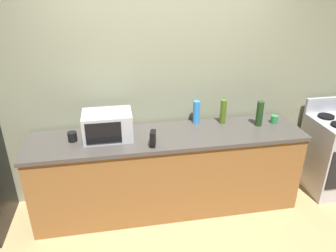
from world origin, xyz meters
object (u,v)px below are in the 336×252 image
bottle_olive_oil (223,112)px  bottle_spray_cleaner (196,112)px  mug_green (274,119)px  mug_black (72,137)px  bottle_wine (260,114)px  cordless_phone (153,139)px  stove_range (334,155)px  microwave (108,125)px

bottle_olive_oil → bottle_spray_cleaner: bottle_olive_oil is taller
bottle_olive_oil → bottle_spray_cleaner: size_ratio=1.05×
mug_green → mug_black: (-2.15, -0.05, 0.01)m
bottle_wine → bottle_olive_oil: size_ratio=1.02×
cordless_phone → bottle_wine: bearing=25.7°
bottle_spray_cleaner → stove_range: bearing=-8.2°
bottle_olive_oil → bottle_spray_cleaner: (-0.29, 0.05, -0.01)m
stove_range → microwave: (-2.60, 0.05, 0.57)m
stove_range → mug_green: (-0.79, 0.08, 0.48)m
bottle_wine → mug_green: bottle_wine is taller
bottle_wine → mug_green: bearing=8.0°
stove_range → cordless_phone: size_ratio=7.20×
stove_range → mug_green: 0.93m
bottle_wine → mug_black: 1.96m
cordless_phone → mug_green: cordless_phone is taller
mug_black → mug_green: bearing=1.3°
mug_green → bottle_wine: bearing=-172.0°
cordless_phone → mug_green: (1.39, 0.28, -0.03)m
bottle_wine → bottle_spray_cleaner: bottle_wine is taller
cordless_phone → bottle_olive_oil: 0.91m
bottle_spray_cleaner → mug_black: bottle_spray_cleaner is taller
bottle_spray_cleaner → bottle_wine: bearing=-15.5°
bottle_wine → mug_green: (0.20, 0.03, -0.09)m
bottle_spray_cleaner → mug_black: 1.32m
stove_range → bottle_olive_oil: size_ratio=4.02×
stove_range → mug_black: stove_range is taller
bottle_wine → mug_black: bearing=-179.4°
cordless_phone → mug_green: bearing=25.1°
stove_range → mug_black: bearing=179.3°
bottle_spray_cleaner → bottle_olive_oil: bearing=-10.1°
stove_range → cordless_phone: (-2.18, -0.20, 0.51)m
bottle_olive_oil → mug_black: bearing=-174.6°
stove_range → mug_green: size_ratio=12.70×
bottle_wine → cordless_phone: bearing=-167.9°
stove_range → microwave: microwave is taller
stove_range → bottle_wine: bottle_wine is taller
mug_black → cordless_phone: bearing=-17.0°
bottle_wine → mug_green: 0.22m
stove_range → mug_black: (-2.95, 0.03, 0.49)m
microwave → bottle_spray_cleaner: microwave is taller
microwave → mug_green: size_ratio=5.64×
bottle_wine → stove_range: bearing=-3.2°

